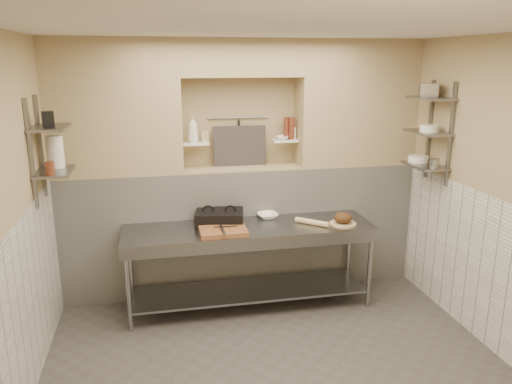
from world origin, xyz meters
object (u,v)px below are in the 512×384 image
object	(u,v)px
prep_table	(250,250)
bowl_alcove	(282,138)
bread_loaf	(343,218)
bottle_soap	(193,129)
panini_press	(219,217)
mixing_bowl	(268,216)
jug_left	(55,152)
rolling_pin	(312,222)
cutting_board	(223,231)

from	to	relation	value
prep_table	bowl_alcove	world-z (taller)	bowl_alcove
bread_loaf	bottle_soap	world-z (taller)	bottle_soap
bread_loaf	panini_press	bearing A→B (deg)	166.79
mixing_bowl	panini_press	bearing A→B (deg)	-173.07
jug_left	rolling_pin	bearing A→B (deg)	-1.32
bread_loaf	bowl_alcove	distance (m)	1.12
mixing_bowl	bread_loaf	bearing A→B (deg)	-26.47
cutting_board	rolling_pin	bearing A→B (deg)	4.34
jug_left	bread_loaf	bearing A→B (deg)	-2.17
prep_table	mixing_bowl	distance (m)	0.46
bottle_soap	jug_left	distance (m)	1.43
bread_loaf	bowl_alcove	size ratio (longest dim) A/B	1.36
mixing_bowl	rolling_pin	xyz separation A→B (m)	(0.41, -0.31, 0.00)
panini_press	rolling_pin	size ratio (longest dim) A/B	1.46
mixing_bowl	bowl_alcove	bearing A→B (deg)	52.18
prep_table	rolling_pin	bearing A→B (deg)	-5.13
panini_press	bowl_alcove	bearing A→B (deg)	36.28
panini_press	cutting_board	xyz separation A→B (m)	(-0.01, -0.32, -0.05)
bread_loaf	bottle_soap	xyz separation A→B (m)	(-1.49, 0.67, 0.89)
cutting_board	bread_loaf	size ratio (longest dim) A/B	2.47
panini_press	cutting_board	size ratio (longest dim) A/B	1.18
bread_loaf	cutting_board	bearing A→B (deg)	-178.96
panini_press	mixing_bowl	distance (m)	0.54
panini_press	bottle_soap	world-z (taller)	bottle_soap
bottle_soap	bowl_alcove	xyz separation A→B (m)	(0.99, -0.01, -0.13)
cutting_board	rolling_pin	size ratio (longest dim) A/B	1.24
prep_table	cutting_board	bearing A→B (deg)	-155.79
bowl_alcove	jug_left	world-z (taller)	jug_left
panini_press	jug_left	xyz separation A→B (m)	(-1.53, -0.19, 0.79)
rolling_pin	panini_press	bearing A→B (deg)	165.29
cutting_board	mixing_bowl	xyz separation A→B (m)	(0.55, 0.39, 0.01)
prep_table	mixing_bowl	size ratio (longest dim) A/B	11.42
cutting_board	bread_loaf	distance (m)	1.28
bread_loaf	rolling_pin	bearing A→B (deg)	171.31
jug_left	bottle_soap	bearing A→B (deg)	23.13
prep_table	bowl_alcove	distance (m)	1.32
bread_loaf	bottle_soap	size ratio (longest dim) A/B	0.64
cutting_board	bowl_alcove	size ratio (longest dim) A/B	3.37
prep_table	cutting_board	size ratio (longest dim) A/B	5.53
rolling_pin	bread_loaf	size ratio (longest dim) A/B	2.00
bowl_alcove	jug_left	distance (m)	2.37
bottle_soap	bowl_alcove	bearing A→B (deg)	-0.29
mixing_bowl	jug_left	xyz separation A→B (m)	(-2.07, -0.26, 0.83)
rolling_pin	cutting_board	bearing A→B (deg)	-175.66
bottle_soap	prep_table	bearing A→B (deg)	-47.66
prep_table	bottle_soap	size ratio (longest dim) A/B	8.82
panini_press	bread_loaf	bearing A→B (deg)	-2.18
rolling_pin	bread_loaf	bearing A→B (deg)	-8.69
panini_press	mixing_bowl	size ratio (longest dim) A/B	2.44
cutting_board	rolling_pin	distance (m)	0.96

